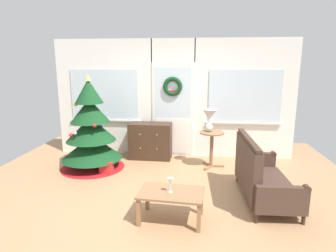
# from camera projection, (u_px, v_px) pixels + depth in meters

# --- Properties ---
(ground_plane) EXTENTS (6.76, 6.76, 0.00)m
(ground_plane) POSITION_uv_depth(u_px,v_px,m) (161.00, 195.00, 4.52)
(ground_plane) COLOR #AD7F56
(back_wall_with_door) EXTENTS (5.20, 0.19, 2.55)m
(back_wall_with_door) POSITION_uv_depth(u_px,v_px,m) (173.00, 98.00, 6.27)
(back_wall_with_door) COLOR white
(back_wall_with_door) RESTS_ON ground
(christmas_tree) EXTENTS (1.24, 1.24, 1.83)m
(christmas_tree) POSITION_uv_depth(u_px,v_px,m) (91.00, 134.00, 5.59)
(christmas_tree) COLOR #4C331E
(christmas_tree) RESTS_ON ground
(dresser_cabinet) EXTENTS (0.91, 0.46, 0.78)m
(dresser_cabinet) POSITION_uv_depth(u_px,v_px,m) (150.00, 141.00, 6.22)
(dresser_cabinet) COLOR #3D281C
(dresser_cabinet) RESTS_ON ground
(settee_sofa) EXTENTS (0.77, 1.53, 0.96)m
(settee_sofa) POSITION_uv_depth(u_px,v_px,m) (259.00, 176.00, 4.33)
(settee_sofa) COLOR #3D281C
(settee_sofa) RESTS_ON ground
(side_table) EXTENTS (0.50, 0.48, 0.72)m
(side_table) POSITION_uv_depth(u_px,v_px,m) (212.00, 142.00, 5.67)
(side_table) COLOR #8E6642
(side_table) RESTS_ON ground
(table_lamp) EXTENTS (0.28, 0.28, 0.44)m
(table_lamp) POSITION_uv_depth(u_px,v_px,m) (209.00, 117.00, 5.61)
(table_lamp) COLOR silver
(table_lamp) RESTS_ON side_table
(coffee_table) EXTENTS (0.88, 0.58, 0.40)m
(coffee_table) POSITION_uv_depth(u_px,v_px,m) (171.00, 196.00, 3.75)
(coffee_table) COLOR #8E6642
(coffee_table) RESTS_ON ground
(wine_glass) EXTENTS (0.08, 0.08, 0.20)m
(wine_glass) POSITION_uv_depth(u_px,v_px,m) (170.00, 182.00, 3.69)
(wine_glass) COLOR silver
(wine_glass) RESTS_ON coffee_table
(gift_box) EXTENTS (0.23, 0.21, 0.23)m
(gift_box) POSITION_uv_depth(u_px,v_px,m) (107.00, 167.00, 5.42)
(gift_box) COLOR red
(gift_box) RESTS_ON ground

